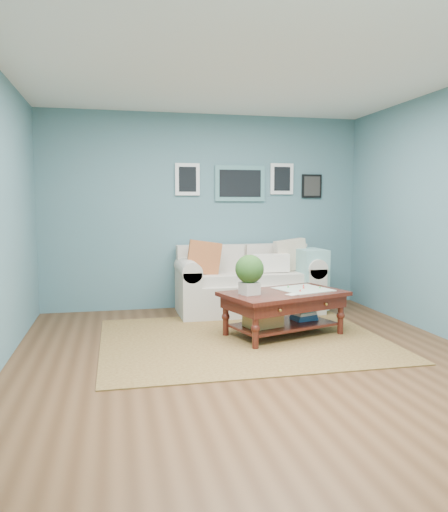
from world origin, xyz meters
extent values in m
plane|color=brown|center=(0.00, 0.00, 0.00)|extent=(5.00, 5.00, 0.00)
plane|color=white|center=(0.00, 0.00, 2.70)|extent=(5.00, 5.00, 0.00)
cube|color=slate|center=(0.00, 2.50, 1.35)|extent=(4.50, 0.02, 2.70)
cube|color=slate|center=(0.00, -2.50, 1.35)|extent=(4.50, 0.02, 2.70)
cube|color=slate|center=(0.50, 2.48, 1.75)|extent=(0.72, 0.03, 0.50)
cube|color=black|center=(0.50, 2.46, 1.75)|extent=(0.60, 0.01, 0.38)
cube|color=white|center=(-0.25, 2.48, 1.80)|extent=(0.34, 0.03, 0.44)
cube|color=white|center=(1.12, 2.48, 1.82)|extent=(0.34, 0.03, 0.44)
cube|color=black|center=(1.58, 2.48, 1.72)|extent=(0.30, 0.03, 0.34)
cube|color=#563819|center=(0.08, 0.66, 0.01)|extent=(3.00, 2.40, 0.01)
cube|color=beige|center=(0.50, 1.99, 0.21)|extent=(1.41, 0.88, 0.42)
cube|color=beige|center=(0.50, 2.33, 0.66)|extent=(1.85, 0.22, 0.48)
cube|color=beige|center=(-0.32, 1.99, 0.31)|extent=(0.24, 0.88, 0.62)
cube|color=beige|center=(1.33, 1.99, 0.31)|extent=(0.24, 0.88, 0.62)
cylinder|color=beige|center=(-0.32, 1.99, 0.62)|extent=(0.26, 0.88, 0.26)
cylinder|color=beige|center=(1.33, 1.99, 0.62)|extent=(0.26, 0.88, 0.26)
cube|color=beige|center=(0.12, 1.93, 0.48)|extent=(0.72, 0.56, 0.13)
cube|color=beige|center=(0.88, 1.93, 0.48)|extent=(0.72, 0.56, 0.13)
cube|color=beige|center=(0.12, 2.21, 0.73)|extent=(0.72, 0.12, 0.36)
cube|color=beige|center=(0.88, 2.21, 0.73)|extent=(0.72, 0.12, 0.36)
cube|color=#C1431F|center=(-0.11, 1.94, 0.77)|extent=(0.48, 0.17, 0.47)
cube|color=beige|center=(1.10, 2.01, 0.77)|extent=(0.47, 0.18, 0.46)
cube|color=white|center=(0.78, 1.89, 0.68)|extent=(0.50, 0.12, 0.24)
cube|color=#83BAAE|center=(1.33, 1.87, 0.46)|extent=(0.34, 0.55, 0.80)
cube|color=black|center=(0.57, 0.75, 0.47)|extent=(1.49, 1.13, 0.04)
cube|color=black|center=(0.57, 0.75, 0.38)|extent=(1.38, 1.02, 0.13)
cube|color=black|center=(0.57, 0.75, 0.12)|extent=(1.24, 0.89, 0.03)
sphere|color=gold|center=(0.39, 0.32, 0.38)|extent=(0.03, 0.03, 0.03)
sphere|color=gold|center=(0.97, 0.51, 0.38)|extent=(0.03, 0.03, 0.03)
cylinder|color=black|center=(0.12, 0.29, 0.23)|extent=(0.07, 0.07, 0.45)
cylinder|color=black|center=(1.21, 0.64, 0.23)|extent=(0.07, 0.07, 0.45)
cylinder|color=black|center=(-0.06, 0.86, 0.23)|extent=(0.07, 0.07, 0.45)
cylinder|color=black|center=(1.03, 1.21, 0.23)|extent=(0.07, 0.07, 0.45)
cube|color=beige|center=(0.16, 0.68, 0.56)|extent=(0.22, 0.22, 0.13)
sphere|color=#1E4614|center=(0.16, 0.68, 0.77)|extent=(0.31, 0.31, 0.31)
cube|color=beige|center=(0.83, 0.83, 0.50)|extent=(0.66, 0.66, 0.01)
cube|color=#B17B4A|center=(0.31, 0.67, 0.25)|extent=(0.44, 0.37, 0.22)
cube|color=navy|center=(0.86, 0.87, 0.20)|extent=(0.31, 0.27, 0.12)
camera|label=1|loc=(-1.24, -4.43, 1.47)|focal=35.00mm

